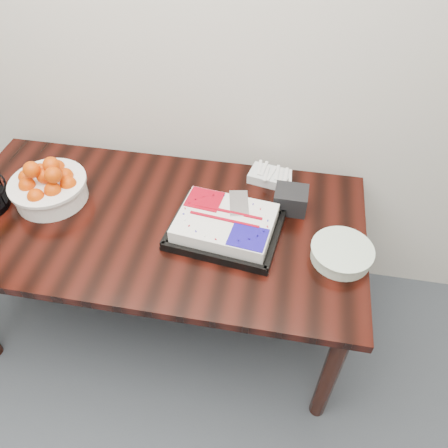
% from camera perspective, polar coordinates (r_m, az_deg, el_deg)
% --- Properties ---
extents(table, '(1.80, 0.90, 0.75)m').
position_cam_1_polar(table, '(1.96, -8.98, -1.19)').
color(table, black).
rests_on(table, ground).
extents(cake_tray, '(0.48, 0.40, 0.09)m').
position_cam_1_polar(cake_tray, '(1.79, 0.18, -0.17)').
color(cake_tray, black).
rests_on(cake_tray, table).
extents(tangerine_bowl, '(0.33, 0.33, 0.21)m').
position_cam_1_polar(tangerine_bowl, '(2.06, -22.06, 4.97)').
color(tangerine_bowl, white).
rests_on(tangerine_bowl, table).
extents(plate_stack, '(0.24, 0.24, 0.06)m').
position_cam_1_polar(plate_stack, '(1.76, 15.09, -3.73)').
color(plate_stack, white).
rests_on(plate_stack, table).
extents(fork_bag, '(0.20, 0.15, 0.05)m').
position_cam_1_polar(fork_bag, '(2.06, 5.95, 6.25)').
color(fork_bag, silver).
rests_on(fork_bag, table).
extents(napkin_box, '(0.14, 0.12, 0.10)m').
position_cam_1_polar(napkin_box, '(1.91, 8.70, 3.17)').
color(napkin_box, black).
rests_on(napkin_box, table).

